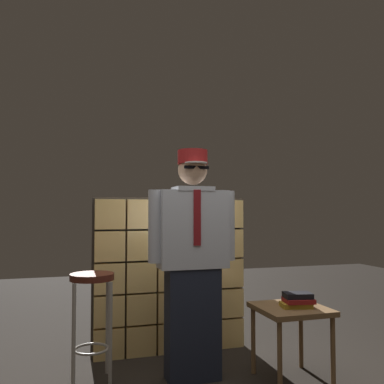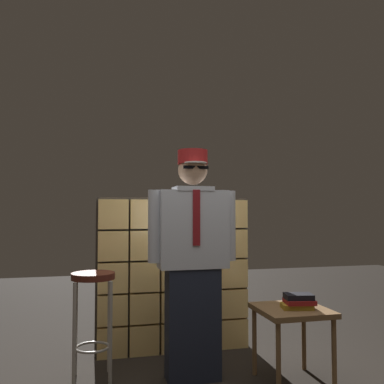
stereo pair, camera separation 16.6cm
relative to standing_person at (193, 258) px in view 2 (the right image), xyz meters
The scene contains 6 objects.
glass_block_wall 0.67m from the standing_person, 91.60° to the left, with size 1.46×0.10×1.46m.
standing_person is the anchor object (origin of this frame).
bar_stool 0.85m from the standing_person, 167.23° to the left, with size 0.34×0.34×0.83m.
side_table 0.89m from the standing_person, 19.05° to the right, with size 0.52×0.52×0.57m.
book_stack 0.87m from the standing_person, 21.05° to the right, with size 0.27×0.20×0.11m.
coffee_mug 0.89m from the standing_person, 12.61° to the right, with size 0.13×0.08×0.09m.
Camera 2 is at (-0.75, -2.67, 1.32)m, focal length 38.27 mm.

